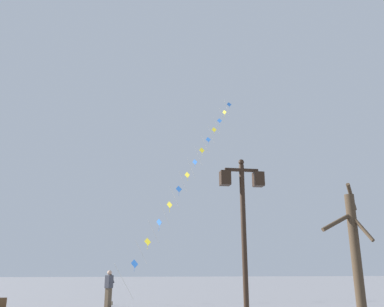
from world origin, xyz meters
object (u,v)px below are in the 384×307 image
object	(u,v)px
twin_lantern_lamp_post	(243,211)
kite_train	(192,167)
kite_flyer	(109,288)
bare_tree	(355,253)

from	to	relation	value
twin_lantern_lamp_post	kite_train	distance (m)	19.46
twin_lantern_lamp_post	kite_flyer	xyz separation A→B (m)	(-3.84, 10.27, -2.38)
kite_flyer	bare_tree	xyz separation A→B (m)	(8.16, -8.40, 1.38)
kite_flyer	bare_tree	bearing A→B (deg)	-102.01
bare_tree	kite_train	bearing A→B (deg)	99.34
kite_train	bare_tree	bearing A→B (deg)	-80.66
kite_train	kite_flyer	xyz separation A→B (m)	(-5.44, -8.18, -8.35)
kite_train	bare_tree	distance (m)	18.18
twin_lantern_lamp_post	kite_train	bearing A→B (deg)	85.06
twin_lantern_lamp_post	kite_flyer	distance (m)	11.23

